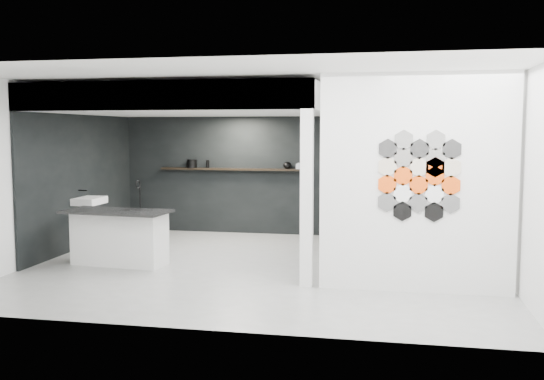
{
  "coord_description": "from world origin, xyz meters",
  "views": [
    {
      "loc": [
        1.88,
        -8.87,
        2.06
      ],
      "look_at": [
        0.1,
        0.3,
        1.15
      ],
      "focal_mm": 40.0,
      "sensor_mm": 36.0,
      "label": 1
    }
  ],
  "objects": [
    {
      "name": "wall_basin",
      "position": [
        -3.24,
        0.8,
        0.85
      ],
      "size": [
        0.4,
        0.6,
        0.12
      ],
      "primitive_type": "cube",
      "color": "silver",
      "rests_on": "bay_clad_left"
    },
    {
      "name": "bay_clad_left",
      "position": [
        -3.47,
        1.0,
        1.18
      ],
      "size": [
        0.04,
        4.0,
        2.35
      ],
      "primitive_type": "cube",
      "color": "black",
      "rests_on": "floor"
    },
    {
      "name": "fascia_beam",
      "position": [
        -1.3,
        -0.92,
        2.55
      ],
      "size": [
        4.4,
        0.16,
        0.4
      ],
      "primitive_type": "cube",
      "color": "silver",
      "rests_on": "corner_column"
    },
    {
      "name": "stockpot",
      "position": [
        -2.06,
        2.87,
        1.4
      ],
      "size": [
        0.25,
        0.25,
        0.16
      ],
      "primitive_type": "cylinder",
      "rotation": [
        0.0,
        0.0,
        0.27
      ],
      "color": "black",
      "rests_on": "display_shelf"
    },
    {
      "name": "display_shelf",
      "position": [
        -1.2,
        2.87,
        1.3
      ],
      "size": [
        3.0,
        0.15,
        0.04
      ],
      "primitive_type": "cube",
      "color": "black",
      "rests_on": "bay_clad_back"
    },
    {
      "name": "kettle",
      "position": [
        -0.09,
        2.87,
        1.39
      ],
      "size": [
        0.18,
        0.18,
        0.14
      ],
      "primitive_type": "ellipsoid",
      "rotation": [
        0.0,
        0.0,
        0.12
      ],
      "color": "black",
      "rests_on": "display_shelf"
    },
    {
      "name": "glass_bowl",
      "position": [
        0.15,
        2.87,
        1.37
      ],
      "size": [
        0.15,
        0.15,
        0.1
      ],
      "primitive_type": "cylinder",
      "rotation": [
        0.0,
        0.0,
        0.06
      ],
      "color": "gray",
      "rests_on": "display_shelf"
    },
    {
      "name": "bottle_dark",
      "position": [
        -1.72,
        2.87,
        1.4
      ],
      "size": [
        0.07,
        0.07,
        0.16
      ],
      "primitive_type": "cylinder",
      "rotation": [
        0.0,
        0.0,
        0.14
      ],
      "color": "black",
      "rests_on": "display_shelf"
    },
    {
      "name": "kitchen_island",
      "position": [
        -2.2,
        -0.26,
        0.44
      ],
      "size": [
        1.68,
        0.86,
        1.3
      ],
      "rotation": [
        0.0,
        0.0,
        -0.09
      ],
      "color": "silver",
      "rests_on": "floor"
    },
    {
      "name": "hex_tile_cluster",
      "position": [
        2.26,
        -1.09,
        1.5
      ],
      "size": [
        1.04,
        0.02,
        1.16
      ],
      "color": "black",
      "rests_on": "partition_panel"
    },
    {
      "name": "corner_column",
      "position": [
        0.82,
        -1.0,
        1.18
      ],
      "size": [
        0.16,
        0.16,
        2.35
      ],
      "primitive_type": "cube",
      "color": "silver",
      "rests_on": "floor"
    },
    {
      "name": "glass_vase",
      "position": [
        0.15,
        2.87,
        1.38
      ],
      "size": [
        0.1,
        0.1,
        0.12
      ],
      "primitive_type": "cylinder",
      "rotation": [
        0.0,
        0.0,
        0.14
      ],
      "color": "gray",
      "rests_on": "display_shelf"
    },
    {
      "name": "partition_panel",
      "position": [
        2.23,
        -1.0,
        1.4
      ],
      "size": [
        2.45,
        0.15,
        2.8
      ],
      "primitive_type": "cube",
      "color": "silver",
      "rests_on": "floor"
    },
    {
      "name": "bulkhead",
      "position": [
        -1.3,
        1.0,
        2.55
      ],
      "size": [
        4.4,
        4.0,
        0.4
      ],
      "primitive_type": "cube",
      "color": "silver",
      "rests_on": "corner_column"
    },
    {
      "name": "floor",
      "position": [
        0.0,
        0.0,
        -0.01
      ],
      "size": [
        7.0,
        6.0,
        0.01
      ],
      "primitive_type": "cube",
      "color": "gray"
    },
    {
      "name": "bay_clad_back",
      "position": [
        -1.3,
        2.97,
        1.18
      ],
      "size": [
        4.4,
        0.04,
        2.35
      ],
      "primitive_type": "cube",
      "color": "black",
      "rests_on": "floor"
    },
    {
      "name": "utensil_cup",
      "position": [
        -2.13,
        2.87,
        1.38
      ],
      "size": [
        0.11,
        0.11,
        0.11
      ],
      "primitive_type": "cylinder",
      "rotation": [
        0.0,
        0.0,
        0.24
      ],
      "color": "black",
      "rests_on": "display_shelf"
    }
  ]
}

